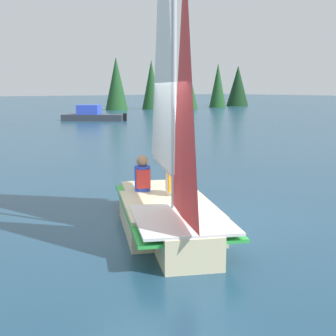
{
  "coord_description": "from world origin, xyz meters",
  "views": [
    {
      "loc": [
        -4.81,
        -6.06,
        2.41
      ],
      "look_at": [
        0.0,
        0.0,
        1.08
      ],
      "focal_mm": 50.0,
      "sensor_mm": 36.0,
      "label": 1
    }
  ],
  "objects_px": {
    "sailboat_main": "(168,181)",
    "motorboat_distant": "(92,115)",
    "sailor_crew": "(143,183)",
    "sailor_helm": "(174,186)"
  },
  "relations": [
    {
      "from": "sailboat_main",
      "to": "motorboat_distant",
      "type": "bearing_deg",
      "value": -178.78
    },
    {
      "from": "sailor_crew",
      "to": "motorboat_distant",
      "type": "xyz_separation_m",
      "value": [
        12.35,
        23.9,
        -0.22
      ]
    },
    {
      "from": "sailboat_main",
      "to": "sailor_crew",
      "type": "height_order",
      "value": "sailboat_main"
    },
    {
      "from": "sailor_helm",
      "to": "motorboat_distant",
      "type": "distance_m",
      "value": 27.34
    },
    {
      "from": "sailboat_main",
      "to": "motorboat_distant",
      "type": "relative_size",
      "value": 1.35
    },
    {
      "from": "sailor_helm",
      "to": "sailor_crew",
      "type": "distance_m",
      "value": 0.68
    },
    {
      "from": "sailor_helm",
      "to": "motorboat_distant",
      "type": "bearing_deg",
      "value": -178.29
    },
    {
      "from": "sailboat_main",
      "to": "sailor_crew",
      "type": "relative_size",
      "value": 5.16
    },
    {
      "from": "sailor_crew",
      "to": "sailor_helm",
      "type": "bearing_deg",
      "value": 50.44
    },
    {
      "from": "sailboat_main",
      "to": "motorboat_distant",
      "type": "distance_m",
      "value": 27.9
    }
  ]
}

